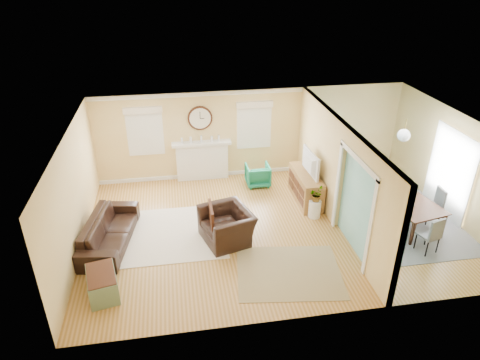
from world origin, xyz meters
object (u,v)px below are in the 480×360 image
object	(u,v)px
eames_chair	(227,226)
green_chair	(258,175)
dining_table	(404,210)
sofa	(109,231)
credenza	(306,187)

from	to	relation	value
eames_chair	green_chair	xyz separation A→B (m)	(1.25, 2.56, -0.08)
green_chair	dining_table	distance (m)	4.05
sofa	dining_table	bearing A→B (deg)	-82.68
eames_chair	credenza	world-z (taller)	credenza
eames_chair	green_chair	bearing A→B (deg)	137.45
green_chair	dining_table	bearing A→B (deg)	141.23
sofa	green_chair	xyz separation A→B (m)	(3.91, 2.27, -0.02)
credenza	dining_table	xyz separation A→B (m)	(2.08, -1.45, -0.06)
sofa	dining_table	distance (m)	7.08
eames_chair	green_chair	distance (m)	2.85
eames_chair	credenza	xyz separation A→B (m)	(2.33, 1.47, 0.02)
green_chair	dining_table	world-z (taller)	dining_table
eames_chair	credenza	bearing A→B (deg)	105.70
green_chair	credenza	distance (m)	1.54
eames_chair	green_chair	size ratio (longest dim) A/B	1.74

